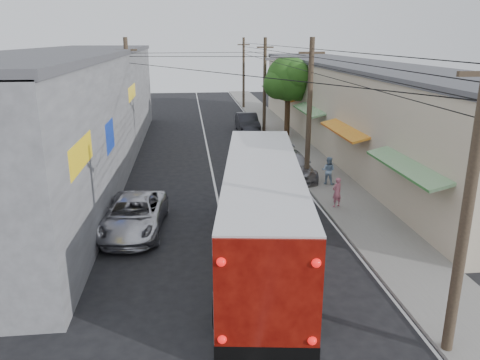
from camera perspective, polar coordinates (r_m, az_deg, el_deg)
The scene contains 13 objects.
ground at distance 14.32m, azimuth 0.25°, elevation -16.81°, with size 120.00×120.00×0.00m, color black.
sidewalk at distance 33.72m, azimuth 7.31°, elevation 3.28°, with size 3.00×80.00×0.12m, color slate.
building_right at distance 36.33m, azimuth 13.73°, elevation 8.88°, with size 7.09×40.00×6.25m.
building_left at distance 30.95m, azimuth -19.83°, elevation 7.97°, with size 7.20×36.00×7.25m.
utility_poles at distance 32.69m, azimuth 1.59°, elevation 10.23°, with size 11.80×45.28×8.00m.
street_tree at distance 38.87m, azimuth 6.01°, elevation 12.02°, with size 4.40×4.00×6.60m.
coach_bus at distance 17.24m, azimuth 2.69°, elevation -3.68°, with size 4.29×12.86×3.64m.
jeepney at distance 20.41m, azimuth -12.81°, elevation -4.19°, with size 2.46×5.33×1.48m, color silver.
parked_suv at distance 27.81m, azimuth 6.25°, elevation 1.81°, with size 2.07×5.09×1.48m, color gray.
parked_car_mid at distance 33.16m, azimuth 4.15°, elevation 4.47°, with size 1.92×4.77×1.63m, color #2A2A30.
parked_car_far at distance 41.37m, azimuth 0.89°, elevation 7.01°, with size 1.71×4.90×1.61m, color black.
pedestrian_near at distance 22.93m, azimuth 11.73°, elevation -1.47°, with size 0.53×0.35×1.46m, color #C0657C.
pedestrian_far at distance 26.43m, azimuth 10.71°, elevation 1.15°, with size 0.75×0.58×1.54m, color #86A4C4.
Camera 1 is at (-1.39, -11.82, 7.96)m, focal length 35.00 mm.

